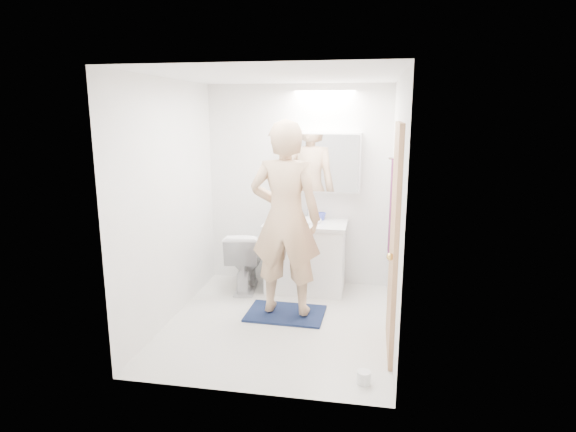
% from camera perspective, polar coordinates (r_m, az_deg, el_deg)
% --- Properties ---
extents(floor, '(2.50, 2.50, 0.00)m').
position_cam_1_polar(floor, '(4.92, -1.11, -12.63)').
color(floor, silver).
rests_on(floor, ground).
extents(ceiling, '(2.50, 2.50, 0.00)m').
position_cam_1_polar(ceiling, '(4.47, -1.24, 16.46)').
color(ceiling, white).
rests_on(ceiling, floor).
extents(wall_back, '(2.50, 0.00, 2.50)m').
position_cam_1_polar(wall_back, '(5.76, 1.26, 3.59)').
color(wall_back, white).
rests_on(wall_back, floor).
extents(wall_front, '(2.50, 0.00, 2.50)m').
position_cam_1_polar(wall_front, '(3.36, -5.34, -2.90)').
color(wall_front, white).
rests_on(wall_front, floor).
extents(wall_left, '(0.00, 2.50, 2.50)m').
position_cam_1_polar(wall_left, '(4.88, -13.95, 1.61)').
color(wall_left, white).
rests_on(wall_left, floor).
extents(wall_right, '(0.00, 2.50, 2.50)m').
position_cam_1_polar(wall_right, '(4.47, 12.80, 0.69)').
color(wall_right, white).
rests_on(wall_right, floor).
extents(vanity_cabinet, '(0.90, 0.55, 0.78)m').
position_cam_1_polar(vanity_cabinet, '(5.65, 2.12, -5.03)').
color(vanity_cabinet, white).
rests_on(vanity_cabinet, floor).
extents(countertop, '(0.95, 0.58, 0.04)m').
position_cam_1_polar(countertop, '(5.54, 2.15, -0.99)').
color(countertop, white).
rests_on(countertop, vanity_cabinet).
extents(sink_basin, '(0.36, 0.36, 0.03)m').
position_cam_1_polar(sink_basin, '(5.56, 2.20, -0.57)').
color(sink_basin, white).
rests_on(sink_basin, countertop).
extents(faucet, '(0.02, 0.02, 0.16)m').
position_cam_1_polar(faucet, '(5.73, 2.47, 0.49)').
color(faucet, silver).
rests_on(faucet, countertop).
extents(medicine_cabinet, '(0.88, 0.14, 0.70)m').
position_cam_1_polar(medicine_cabinet, '(5.61, 4.20, 6.41)').
color(medicine_cabinet, white).
rests_on(medicine_cabinet, wall_back).
extents(mirror_panel, '(0.84, 0.01, 0.66)m').
position_cam_1_polar(mirror_panel, '(5.53, 4.12, 6.33)').
color(mirror_panel, silver).
rests_on(mirror_panel, medicine_cabinet).
extents(toilet, '(0.48, 0.75, 0.72)m').
position_cam_1_polar(toilet, '(5.69, -5.19, -5.27)').
color(toilet, white).
rests_on(toilet, floor).
extents(bath_rug, '(0.82, 0.57, 0.02)m').
position_cam_1_polar(bath_rug, '(5.09, -0.29, -11.60)').
color(bath_rug, '#152043').
rests_on(bath_rug, floor).
extents(person, '(0.73, 0.49, 1.97)m').
position_cam_1_polar(person, '(4.77, -0.31, -0.32)').
color(person, tan).
rests_on(person, bath_rug).
extents(door, '(0.04, 0.80, 2.00)m').
position_cam_1_polar(door, '(4.17, 12.59, -2.96)').
color(door, '#AC7C56').
rests_on(door, wall_right).
extents(door_knob, '(0.06, 0.06, 0.06)m').
position_cam_1_polar(door_knob, '(3.90, 12.14, -4.80)').
color(door_knob, gold).
rests_on(door_knob, door).
extents(towel, '(0.02, 0.42, 1.00)m').
position_cam_1_polar(towel, '(5.03, 12.23, 0.84)').
color(towel, '#111636').
rests_on(towel, wall_right).
extents(towel_hook, '(0.07, 0.02, 0.02)m').
position_cam_1_polar(towel_hook, '(4.95, 12.36, 6.75)').
color(towel_hook, silver).
rests_on(towel_hook, wall_right).
extents(soap_bottle_a, '(0.13, 0.13, 0.24)m').
position_cam_1_polar(soap_bottle_a, '(5.71, -1.14, 0.88)').
color(soap_bottle_a, beige).
rests_on(soap_bottle_a, countertop).
extents(soap_bottle_b, '(0.11, 0.11, 0.17)m').
position_cam_1_polar(soap_bottle_b, '(5.71, 1.17, 0.53)').
color(soap_bottle_b, '#577EBC').
rests_on(soap_bottle_b, countertop).
extents(toothbrush_cup, '(0.12, 0.12, 0.09)m').
position_cam_1_polar(toothbrush_cup, '(5.66, 4.07, -0.04)').
color(toothbrush_cup, '#4350CA').
rests_on(toothbrush_cup, countertop).
extents(toilet_paper_roll, '(0.11, 0.11, 0.10)m').
position_cam_1_polar(toilet_paper_roll, '(3.98, 9.06, -18.53)').
color(toilet_paper_roll, silver).
rests_on(toilet_paper_roll, floor).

